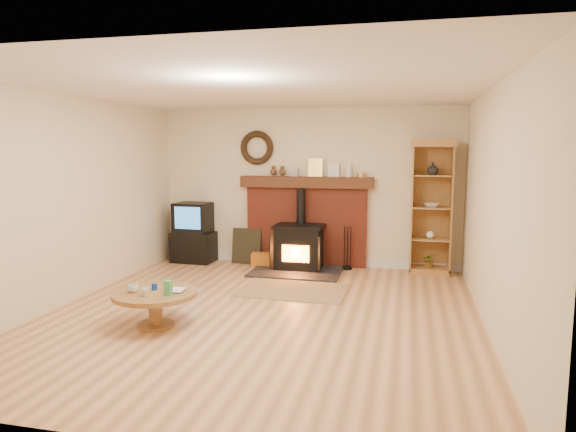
% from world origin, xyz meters
% --- Properties ---
extents(ground, '(5.50, 5.50, 0.00)m').
position_xyz_m(ground, '(0.00, 0.00, 0.00)').
color(ground, '#A67345').
rests_on(ground, ground).
extents(room_shell, '(5.02, 5.52, 2.61)m').
position_xyz_m(room_shell, '(-0.02, 0.09, 1.72)').
color(room_shell, beige).
rests_on(room_shell, ground).
extents(chimney_breast, '(2.20, 0.22, 1.78)m').
position_xyz_m(chimney_breast, '(0.00, 2.67, 0.80)').
color(chimney_breast, '#933825').
rests_on(chimney_breast, ground).
extents(wood_stove, '(1.40, 1.00, 1.29)m').
position_xyz_m(wood_stove, '(-0.04, 2.27, 0.35)').
color(wood_stove, black).
rests_on(wood_stove, ground).
extents(area_rug, '(1.48, 1.03, 0.01)m').
position_xyz_m(area_rug, '(0.14, 1.08, 0.01)').
color(area_rug, brown).
rests_on(area_rug, ground).
extents(tv_unit, '(0.72, 0.52, 1.02)m').
position_xyz_m(tv_unit, '(-1.93, 2.47, 0.49)').
color(tv_unit, black).
rests_on(tv_unit, ground).
extents(curio_cabinet, '(0.66, 0.48, 2.06)m').
position_xyz_m(curio_cabinet, '(1.99, 2.56, 1.03)').
color(curio_cabinet, '#966131').
rests_on(curio_cabinet, ground).
extents(firelog_box, '(0.37, 0.26, 0.22)m').
position_xyz_m(firelog_box, '(-0.68, 2.40, 0.11)').
color(firelog_box, gold).
rests_on(firelog_box, ground).
extents(leaning_painting, '(0.50, 0.13, 0.59)m').
position_xyz_m(leaning_painting, '(-1.00, 2.55, 0.30)').
color(leaning_painting, black).
rests_on(leaning_painting, ground).
extents(fire_tools, '(0.16, 0.16, 0.70)m').
position_xyz_m(fire_tools, '(0.72, 2.50, 0.13)').
color(fire_tools, black).
rests_on(fire_tools, ground).
extents(coffee_table, '(0.92, 0.92, 0.55)m').
position_xyz_m(coffee_table, '(-1.02, -0.66, 0.32)').
color(coffee_table, brown).
rests_on(coffee_table, ground).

